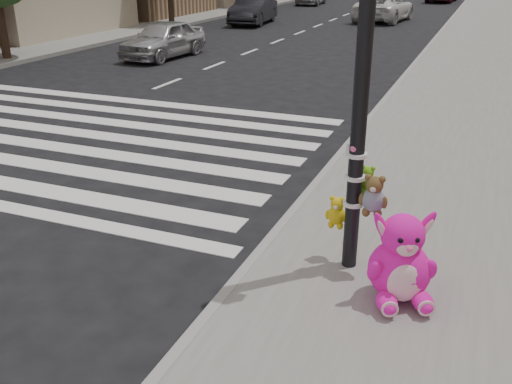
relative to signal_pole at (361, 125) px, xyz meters
The scene contains 10 objects.
ground 3.64m from the signal_pole, 145.45° to the right, with size 120.00×120.00×0.00m, color black.
sidewalk_far 24.37m from the signal_pole, 131.55° to the left, with size 6.00×80.00×0.14m, color slate.
curb_edge 8.43m from the signal_pole, 97.47° to the left, with size 0.12×80.00×0.15m, color gray.
crosswalk 8.08m from the signal_pole, 154.53° to the left, with size 11.00×6.00×0.01m, color silver, non-canonical shape.
signal_pole is the anchor object (origin of this frame).
pink_bunny 1.45m from the signal_pole, 40.29° to the right, with size 0.83×0.88×0.97m.
red_teddy 1.62m from the signal_pole, 104.58° to the left, with size 0.13×0.09×0.18m, color #BA1237, non-canonical shape.
car_silver_far 15.23m from the signal_pole, 128.25° to the left, with size 1.49×3.70×1.26m, color #B3B4B8.
car_dark_far 24.91m from the signal_pole, 114.72° to the left, with size 1.52×4.36×1.44m, color black.
car_white_near 26.84m from the signal_pole, 99.51° to the left, with size 2.26×4.90×1.36m, color silver.
Camera 1 is at (3.72, -3.77, 3.36)m, focal length 40.00 mm.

